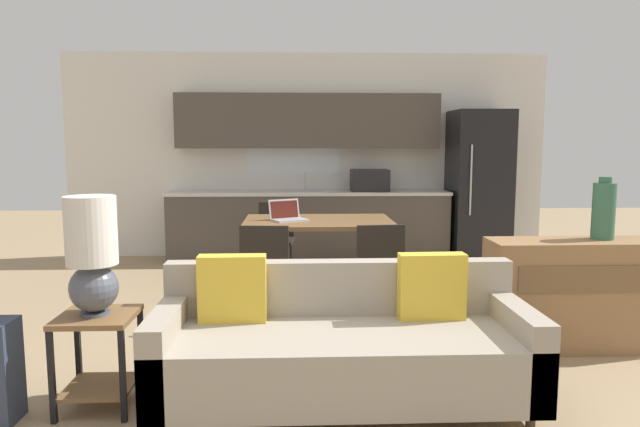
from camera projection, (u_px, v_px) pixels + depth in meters
name	position (u px, v px, depth m)	size (l,w,h in m)	color
ground_plane	(326.00, 411.00, 3.24)	(20.00, 20.00, 0.00)	#9E8460
wall_back	(308.00, 155.00, 7.66)	(6.40, 0.07, 2.70)	silver
kitchen_counter	(310.00, 195.00, 7.43)	(3.61, 0.65, 2.15)	#4C443D
refrigerator	(478.00, 186.00, 7.40)	(0.72, 0.74, 1.93)	black
dining_table	(318.00, 227.00, 5.57)	(1.44, 0.96, 0.77)	brown
couch	(342.00, 346.00, 3.33)	(2.13, 0.80, 0.86)	#3D2D1E
side_table	(98.00, 346.00, 3.25)	(0.42, 0.42, 0.55)	brown
table_lamp	(92.00, 254.00, 3.18)	(0.28, 0.28, 0.67)	#4C515B
credenza	(575.00, 294.00, 4.21)	(1.29, 0.40, 0.81)	olive
vase	(604.00, 210.00, 4.18)	(0.16, 0.16, 0.46)	#336047
dining_chair_near_left	(266.00, 267.00, 4.77)	(0.45, 0.45, 0.85)	black
dining_chair_far_left	(275.00, 236.00, 6.37)	(0.46, 0.46, 0.85)	black
dining_chair_near_right	(377.00, 266.00, 4.82)	(0.45, 0.45, 0.85)	black
laptop	(287.00, 215.00, 5.54)	(0.40, 0.37, 0.20)	#B7BABC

